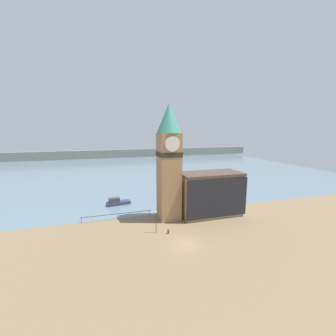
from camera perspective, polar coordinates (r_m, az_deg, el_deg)
name	(u,v)px	position (r m, az deg, el deg)	size (l,w,h in m)	color
ground_plane	(186,244)	(36.53, 4.63, -18.70)	(160.00, 160.00, 0.00)	#846B4C
water	(127,168)	(105.35, -10.35, 0.07)	(160.00, 120.00, 0.00)	slate
far_shoreline	(119,154)	(144.48, -12.31, 3.59)	(180.00, 3.00, 5.00)	gray
pier_railing	(117,214)	(46.06, -12.83, -11.39)	(13.74, 0.08, 1.09)	#333338
clock_tower	(169,160)	(42.65, 0.25, 2.13)	(4.59, 4.59, 22.11)	#9E754C
pier_building	(210,194)	(47.04, 10.72, -6.42)	(12.75, 6.39, 8.82)	tan
boat_near	(117,202)	(54.45, -12.75, -8.45)	(5.60, 2.73, 1.70)	#333856
mooring_bollard_near	(168,231)	(39.38, 0.05, -15.77)	(0.28, 0.28, 0.78)	#2D2D33
lamp_post	(156,217)	(38.90, -3.07, -12.44)	(0.32, 0.32, 3.86)	#2D2D33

